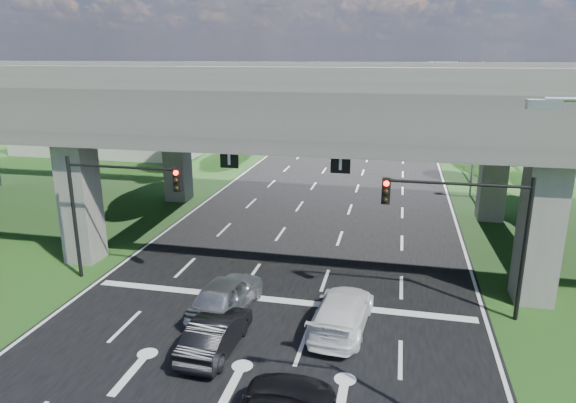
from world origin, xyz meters
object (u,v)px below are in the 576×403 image
at_px(signal_left, 113,197).
at_px(streetlight_beyond, 453,101).
at_px(car_silver, 226,295).
at_px(car_white, 342,312).
at_px(streetlight_far, 472,119).
at_px(signal_right, 470,219).
at_px(car_dark, 216,333).

relative_size(signal_left, streetlight_beyond, 0.60).
relative_size(car_silver, car_white, 0.93).
distance_m(signal_left, car_white, 11.66).
bearing_deg(streetlight_far, car_white, -107.45).
relative_size(signal_right, signal_left, 1.00).
relative_size(streetlight_far, car_dark, 2.40).
xyz_separation_m(streetlight_far, car_silver, (-11.90, -21.97, -5.03)).
height_order(signal_right, streetlight_far, streetlight_far).
distance_m(signal_left, streetlight_beyond, 40.30).
bearing_deg(car_dark, streetlight_far, -112.20).
bearing_deg(signal_left, signal_right, 0.00).
xyz_separation_m(streetlight_beyond, car_dark, (-11.32, -40.85, -5.13)).
bearing_deg(streetlight_beyond, streetlight_far, -90.00).
distance_m(car_silver, car_dark, 2.93).
distance_m(streetlight_far, streetlight_beyond, 16.00).
bearing_deg(car_silver, signal_left, -11.38).
relative_size(signal_left, car_dark, 1.44).
distance_m(signal_right, car_white, 6.27).
relative_size(streetlight_beyond, car_silver, 2.16).
xyz_separation_m(streetlight_beyond, car_white, (-7.01, -38.31, -5.09)).
relative_size(streetlight_beyond, car_dark, 2.40).
xyz_separation_m(signal_right, signal_left, (-15.65, 0.00, 0.00)).
xyz_separation_m(signal_left, streetlight_far, (17.92, 20.06, 1.66)).
bearing_deg(streetlight_beyond, signal_right, -93.61).
xyz_separation_m(signal_right, car_dark, (-9.05, -4.79, -3.47)).
xyz_separation_m(signal_right, car_white, (-4.74, -2.26, -3.43)).
xyz_separation_m(car_silver, car_white, (4.88, -0.34, -0.07)).
distance_m(signal_left, car_dark, 8.86).
bearing_deg(car_white, streetlight_far, -102.78).
bearing_deg(car_dark, streetlight_beyond, -103.19).
bearing_deg(signal_right, car_white, -154.54).
bearing_deg(car_dark, car_silver, -76.40).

